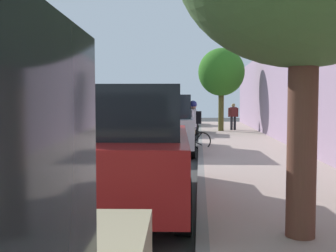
{
  "coord_description": "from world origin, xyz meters",
  "views": [
    {
      "loc": [
        1.74,
        -14.52,
        1.75
      ],
      "look_at": [
        0.69,
        -1.18,
        0.95
      ],
      "focal_mm": 42.49,
      "sensor_mm": 36.0,
      "label": 1
    }
  ],
  "objects": [
    {
      "name": "bicycle_at_curb",
      "position": [
        1.32,
        0.0,
        0.36
      ],
      "size": [
        1.71,
        0.46,
        0.73
      ],
      "color": "black",
      "rests_on": "ground"
    },
    {
      "name": "curb_edge",
      "position": [
        1.79,
        0.0,
        0.06
      ],
      "size": [
        0.16,
        38.02,
        0.12
      ],
      "primitive_type": "cube",
      "color": "gray",
      "rests_on": "ground"
    },
    {
      "name": "parked_suv_silver_mid",
      "position": [
        0.6,
        -0.73,
        1.03
      ],
      "size": [
        2.07,
        4.75,
        1.99
      ],
      "color": "#B7BABF",
      "rests_on": "ground"
    },
    {
      "name": "building_facade",
      "position": [
        5.35,
        0.0,
        2.19
      ],
      "size": [
        0.5,
        38.02,
        4.38
      ],
      "primitive_type": "cube",
      "color": "gray",
      "rests_on": "ground"
    },
    {
      "name": "sidewalk",
      "position": [
        3.48,
        0.0,
        0.06
      ],
      "size": [
        3.23,
        38.02,
        0.12
      ],
      "primitive_type": "cube",
      "color": "#A79186",
      "rests_on": "ground"
    },
    {
      "name": "parked_sedan_green_farthest",
      "position": [
        0.7,
        14.13,
        0.75
      ],
      "size": [
        1.87,
        4.41,
        1.52
      ],
      "color": "#1E512D",
      "rests_on": "ground"
    },
    {
      "name": "ground",
      "position": [
        0.0,
        0.0,
        0.0
      ],
      "size": [
        60.83,
        60.83,
        0.0
      ],
      "primitive_type": "plane",
      "color": "#323232"
    },
    {
      "name": "pedestrian_on_phone",
      "position": [
        3.73,
        9.02,
        1.0
      ],
      "size": [
        0.61,
        0.31,
        1.56
      ],
      "color": "black",
      "rests_on": "sidewalk"
    },
    {
      "name": "lane_stripe_bike_edge",
      "position": [
        0.32,
        0.0,
        0.0
      ],
      "size": [
        0.12,
        38.02,
        0.01
      ],
      "primitive_type": "cube",
      "color": "white",
      "rests_on": "ground"
    },
    {
      "name": "lane_stripe_centre",
      "position": [
        -2.67,
        -1.11,
        0.0
      ],
      "size": [
        0.14,
        35.8,
        0.01
      ],
      "color": "white",
      "rests_on": "ground"
    },
    {
      "name": "street_tree_far_end",
      "position": [
        2.97,
        8.3,
        3.44
      ],
      "size": [
        2.62,
        2.62,
        4.69
      ],
      "color": "#514B20",
      "rests_on": "sidewalk"
    },
    {
      "name": "cyclist_with_backpack",
      "position": [
        1.55,
        -0.45,
        1.12
      ],
      "size": [
        0.44,
        0.62,
        1.81
      ],
      "color": "#C6B284",
      "rests_on": "ground"
    },
    {
      "name": "parked_suv_red_second",
      "position": [
        0.58,
        -7.94,
        1.03
      ],
      "size": [
        2.15,
        4.79,
        1.99
      ],
      "color": "maroon",
      "rests_on": "ground"
    },
    {
      "name": "parked_sedan_dark_blue_far",
      "position": [
        0.65,
        6.04,
        0.75
      ],
      "size": [
        2.06,
        4.51,
        1.52
      ],
      "color": "navy",
      "rests_on": "ground"
    }
  ]
}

